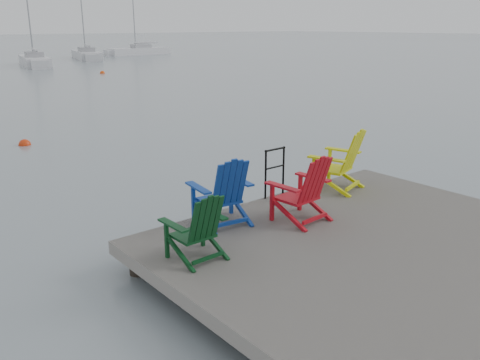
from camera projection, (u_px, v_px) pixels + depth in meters
ground at (375, 273)px, 7.49m from camera, size 400.00×400.00×0.00m
dock at (377, 251)px, 7.39m from camera, size 6.00×5.00×1.40m
handrail at (275, 168)px, 9.14m from camera, size 0.48×0.04×0.90m
chair_green at (198, 226)px, 6.67m from camera, size 0.76×0.70×0.94m
chair_blue at (223, 191)px, 7.83m from camera, size 0.96×0.90×1.10m
chair_red at (304, 188)px, 7.97m from camera, size 0.91×0.85×1.09m
chair_yellow at (341, 160)px, 9.52m from camera, size 1.09×1.04×1.16m
sailboat_near at (35, 62)px, 44.92m from camera, size 3.56×7.89×10.65m
sailboat_mid at (86, 55)px, 53.82m from camera, size 4.08×8.28×11.12m
sailboat_far at (139, 52)px, 61.32m from camera, size 7.43×2.17×10.32m
buoy_a at (25, 145)px, 15.43m from camera, size 0.36×0.36×0.36m
buoy_c at (102, 73)px, 38.06m from camera, size 0.38×0.38×0.38m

